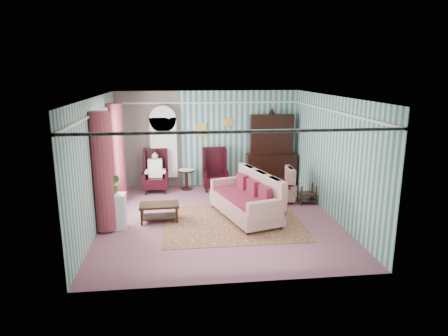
{
  "coord_description": "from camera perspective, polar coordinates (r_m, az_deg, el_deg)",
  "views": [
    {
      "loc": [
        -0.92,
        -8.99,
        3.45
      ],
      "look_at": [
        0.2,
        0.6,
        1.11
      ],
      "focal_mm": 32.0,
      "sensor_mm": 36.0,
      "label": 1
    }
  ],
  "objects": [
    {
      "name": "bookcase",
      "position": [
        12.06,
        -8.58,
        2.33
      ],
      "size": [
        0.8,
        0.28,
        2.24
      ],
      "primitive_type": "cube",
      "color": "white",
      "rests_on": "floor"
    },
    {
      "name": "sofa",
      "position": [
        9.6,
        3.04,
        -4.21
      ],
      "size": [
        1.62,
        2.42,
        1.03
      ],
      "primitive_type": "cube",
      "rotation": [
        0.0,
        0.0,
        1.86
      ],
      "color": "beige",
      "rests_on": "floor"
    },
    {
      "name": "potted_plant_c",
      "position": [
        9.26,
        -16.07,
        -2.32
      ],
      "size": [
        0.26,
        0.26,
        0.39
      ],
      "primitive_type": "imported",
      "rotation": [
        0.0,
        0.0,
        0.24
      ],
      "color": "#234A17",
      "rests_on": "plant_stand"
    },
    {
      "name": "seated_woman",
      "position": [
        11.81,
        -9.76,
        -0.6
      ],
      "size": [
        0.44,
        0.4,
        1.18
      ],
      "primitive_type": null,
      "color": "white",
      "rests_on": "floor"
    },
    {
      "name": "coffee_table",
      "position": [
        9.59,
        -9.2,
        -6.3
      ],
      "size": [
        0.94,
        0.56,
        0.42
      ],
      "primitive_type": "cube",
      "rotation": [
        0.0,
        0.0,
        0.03
      ],
      "color": "black",
      "rests_on": "floor"
    },
    {
      "name": "plant_stand",
      "position": [
        9.32,
        -15.49,
        -5.99
      ],
      "size": [
        0.55,
        0.35,
        0.8
      ],
      "primitive_type": "cube",
      "color": "silver",
      "rests_on": "floor"
    },
    {
      "name": "floor",
      "position": [
        9.67,
        -0.77,
        -7.28
      ],
      "size": [
        6.0,
        6.0,
        0.0
      ],
      "primitive_type": "plane",
      "color": "#905460",
      "rests_on": "ground"
    },
    {
      "name": "round_side_table",
      "position": [
        12.01,
        -5.38,
        -1.65
      ],
      "size": [
        0.5,
        0.5,
        0.6
      ],
      "primitive_type": "cylinder",
      "color": "black",
      "rests_on": "floor"
    },
    {
      "name": "room_shell",
      "position": [
        9.28,
        -4.72,
        4.63
      ],
      "size": [
        5.53,
        6.02,
        2.91
      ],
      "color": "#3B6B69",
      "rests_on": "ground"
    },
    {
      "name": "rug",
      "position": [
        9.42,
        1.26,
        -7.82
      ],
      "size": [
        3.2,
        2.6,
        0.01
      ],
      "primitive_type": "cube",
      "color": "#46171A",
      "rests_on": "floor"
    },
    {
      "name": "dresser_hutch",
      "position": [
        12.25,
        6.78,
        2.84
      ],
      "size": [
        1.5,
        0.56,
        2.36
      ],
      "primitive_type": "cube",
      "color": "black",
      "rests_on": "floor"
    },
    {
      "name": "floral_armchair",
      "position": [
        10.85,
        7.92,
        -2.09
      ],
      "size": [
        0.89,
        0.78,
        1.07
      ],
      "primitive_type": "cube",
      "rotation": [
        0.0,
        0.0,
        1.57
      ],
      "color": "beige",
      "rests_on": "floor"
    },
    {
      "name": "potted_plant_b",
      "position": [
        9.23,
        -15.37,
        -2.18
      ],
      "size": [
        0.28,
        0.25,
        0.43
      ],
      "primitive_type": "imported",
      "rotation": [
        0.0,
        0.0,
        -0.32
      ],
      "color": "#21551A",
      "rests_on": "plant_stand"
    },
    {
      "name": "wingback_right",
      "position": [
        11.83,
        -1.27,
        -0.2
      ],
      "size": [
        0.76,
        0.8,
        1.25
      ],
      "primitive_type": "cube",
      "color": "black",
      "rests_on": "floor"
    },
    {
      "name": "wingback_left",
      "position": [
        11.8,
        -9.77,
        -0.44
      ],
      "size": [
        0.76,
        0.8,
        1.25
      ],
      "primitive_type": "cube",
      "color": "black",
      "rests_on": "floor"
    },
    {
      "name": "nest_table",
      "position": [
        10.92,
        11.75,
        -3.6
      ],
      "size": [
        0.45,
        0.38,
        0.54
      ],
      "primitive_type": "cube",
      "color": "black",
      "rests_on": "floor"
    },
    {
      "name": "potted_plant_a",
      "position": [
        9.1,
        -15.96,
        -2.61
      ],
      "size": [
        0.41,
        0.38,
        0.38
      ],
      "primitive_type": "imported",
      "rotation": [
        0.0,
        0.0,
        -0.3
      ],
      "color": "#1A4816",
      "rests_on": "plant_stand"
    }
  ]
}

